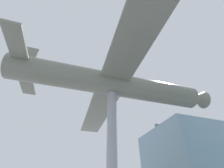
{
  "coord_description": "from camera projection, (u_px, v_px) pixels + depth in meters",
  "views": [
    {
      "loc": [
        8.62,
        -2.79,
        1.86
      ],
      "look_at": [
        0.0,
        0.0,
        8.7
      ],
      "focal_mm": 24.0,
      "sensor_mm": 36.0,
      "label": 1
    }
  ],
  "objects": [
    {
      "name": "support_pylon_central",
      "position": [
        112.0,
        151.0,
        8.47
      ],
      "size": [
        0.63,
        0.63,
        7.83
      ],
      "color": "#999EA3",
      "rests_on": "ground_plane"
    },
    {
      "name": "suspended_airplane",
      "position": [
        115.0,
        84.0,
        11.42
      ],
      "size": [
        21.11,
        15.99,
        2.88
      ],
      "rotation": [
        0.0,
        0.0,
        -0.03
      ],
      "color": "slate",
      "rests_on": "support_pylon_central"
    }
  ]
}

